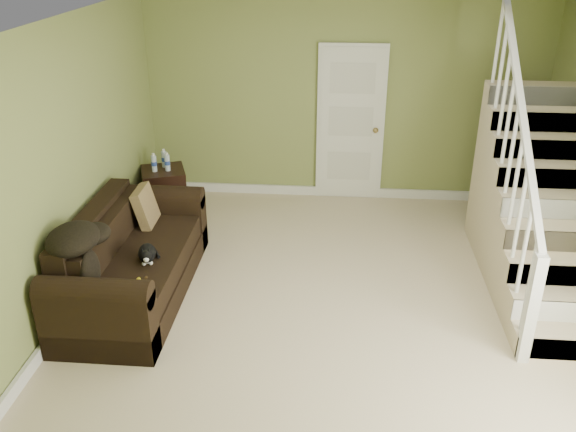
% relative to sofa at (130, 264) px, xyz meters
% --- Properties ---
extents(floor, '(5.00, 5.50, 0.01)m').
position_rel_sofa_xyz_m(floor, '(2.02, -0.12, -0.33)').
color(floor, '#C7B790').
rests_on(floor, ground).
extents(ceiling, '(5.00, 5.50, 0.01)m').
position_rel_sofa_xyz_m(ceiling, '(2.02, -0.12, 2.27)').
color(ceiling, white).
rests_on(ceiling, wall_back).
extents(wall_back, '(5.00, 0.04, 2.60)m').
position_rel_sofa_xyz_m(wall_back, '(2.02, 2.63, 0.97)').
color(wall_back, olive).
rests_on(wall_back, floor).
extents(wall_front, '(5.00, 0.04, 2.60)m').
position_rel_sofa_xyz_m(wall_front, '(2.02, -2.87, 0.97)').
color(wall_front, olive).
rests_on(wall_front, floor).
extents(wall_left, '(0.04, 5.50, 2.60)m').
position_rel_sofa_xyz_m(wall_left, '(-0.48, -0.12, 0.97)').
color(wall_left, olive).
rests_on(wall_left, floor).
extents(baseboard_back, '(5.00, 0.04, 0.12)m').
position_rel_sofa_xyz_m(baseboard_back, '(2.02, 2.60, -0.27)').
color(baseboard_back, white).
rests_on(baseboard_back, floor).
extents(baseboard_left, '(0.04, 5.50, 0.12)m').
position_rel_sofa_xyz_m(baseboard_left, '(-0.45, -0.12, -0.27)').
color(baseboard_left, white).
rests_on(baseboard_left, floor).
extents(door, '(0.86, 0.12, 2.02)m').
position_rel_sofa_xyz_m(door, '(2.12, 2.59, 0.67)').
color(door, white).
rests_on(door, floor).
extents(staircase, '(1.00, 2.51, 2.82)m').
position_rel_sofa_xyz_m(staircase, '(4.01, 0.85, 0.31)').
color(staircase, '#C7B790').
rests_on(staircase, floor).
extents(sofa, '(0.95, 2.20, 0.87)m').
position_rel_sofa_xyz_m(sofa, '(0.00, 0.00, 0.00)').
color(sofa, black).
rests_on(sofa, floor).
extents(side_table, '(0.65, 0.65, 0.84)m').
position_rel_sofa_xyz_m(side_table, '(-0.16, 1.81, -0.02)').
color(side_table, black).
rests_on(side_table, floor).
extents(cat, '(0.26, 0.42, 0.21)m').
position_rel_sofa_xyz_m(cat, '(0.24, -0.18, 0.22)').
color(cat, black).
rests_on(cat, sofa).
extents(banana, '(0.11, 0.19, 0.05)m').
position_rel_sofa_xyz_m(banana, '(0.29, -0.60, 0.17)').
color(banana, yellow).
rests_on(banana, sofa).
extents(throw_pillow, '(0.20, 0.41, 0.41)m').
position_rel_sofa_xyz_m(throw_pillow, '(-0.00, 0.62, 0.33)').
color(throw_pillow, '#4E391F').
rests_on(throw_pillow, sofa).
extents(throw_blanket, '(0.46, 0.58, 0.23)m').
position_rel_sofa_xyz_m(throw_blanket, '(-0.24, -0.59, 0.57)').
color(throw_blanket, black).
rests_on(throw_blanket, sofa).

